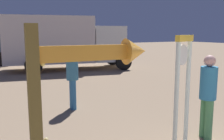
# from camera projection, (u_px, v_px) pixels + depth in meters

# --- Properties ---
(standing_clock) EXTENTS (0.47, 0.21, 2.10)m
(standing_clock) POSITION_uv_depth(u_px,v_px,m) (182.00, 87.00, 4.00)
(standing_clock) COLOR silver
(standing_clock) RESTS_ON ground_plane
(arrow_sign) EXTENTS (1.14, 0.29, 2.22)m
(arrow_sign) POSITION_uv_depth(u_px,v_px,m) (79.00, 102.00, 2.22)
(arrow_sign) COLOR olive
(arrow_sign) RESTS_ON ground_plane
(person_near_clock) EXTENTS (0.33, 0.33, 1.71)m
(person_near_clock) POSITION_uv_depth(u_px,v_px,m) (208.00, 93.00, 4.89)
(person_near_clock) COLOR #4E9359
(person_near_clock) RESTS_ON ground_plane
(person_distant) EXTENTS (0.33, 0.33, 1.72)m
(person_distant) POSITION_uv_depth(u_px,v_px,m) (72.00, 75.00, 6.81)
(person_distant) COLOR teal
(person_distant) RESTS_ON ground_plane
(box_truck_near) EXTENTS (7.20, 3.96, 3.00)m
(box_truck_near) POSITION_uv_depth(u_px,v_px,m) (63.00, 41.00, 13.98)
(box_truck_near) COLOR silver
(box_truck_near) RESTS_ON ground_plane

